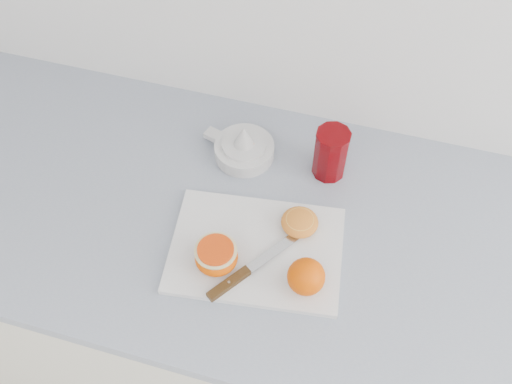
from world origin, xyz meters
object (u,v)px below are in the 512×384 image
citrus_juicer (244,148)px  red_tumbler (331,155)px  counter (268,317)px  cutting_board (256,250)px  half_orange (216,256)px

citrus_juicer → red_tumbler: (0.18, 0.01, 0.03)m
counter → cutting_board: bearing=-98.5°
cutting_board → counter: bearing=81.5°
cutting_board → red_tumbler: (0.09, 0.23, 0.05)m
citrus_juicer → red_tumbler: 0.18m
half_orange → citrus_juicer: (-0.03, 0.27, -0.01)m
half_orange → red_tumbler: bearing=61.3°
cutting_board → citrus_juicer: size_ratio=2.00×
counter → red_tumbler: 0.53m
half_orange → citrus_juicer: citrus_juicer is taller
citrus_juicer → half_orange: bearing=-83.7°
citrus_juicer → cutting_board: bearing=-67.7°
cutting_board → citrus_juicer: (-0.09, 0.22, 0.02)m
counter → half_orange: 0.50m
half_orange → counter: bearing=59.7°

